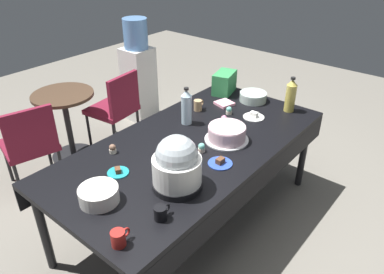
{
  "coord_description": "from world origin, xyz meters",
  "views": [
    {
      "loc": [
        -1.8,
        -1.48,
        2.15
      ],
      "look_at": [
        0.0,
        0.0,
        0.8
      ],
      "focal_mm": 34.44,
      "sensor_mm": 36.0,
      "label": 1
    }
  ],
  "objects_px": {
    "cupcake_berry": "(186,104)",
    "soda_carton": "(224,83)",
    "frosted_layer_cake": "(227,134)",
    "dessert_plate_teal": "(118,172)",
    "cupcake_cocoa": "(202,148)",
    "water_cooler": "(138,74)",
    "dessert_plate_white": "(254,116)",
    "potluck_table": "(192,150)",
    "glass_salad_bowl": "(253,97)",
    "maroon_chair_right": "(116,106)",
    "soda_bottle_ginger_ale": "(291,96)",
    "round_cafe_table": "(66,114)",
    "cupcake_rose": "(229,111)",
    "slow_cooker": "(177,165)",
    "dessert_plate_coral": "(182,157)",
    "dessert_plate_cobalt": "(220,163)",
    "coffee_mug_black": "(161,213)",
    "coffee_mug_tan": "(198,105)",
    "coffee_mug_red": "(119,238)",
    "maroon_chair_left": "(30,142)",
    "soda_bottle_water": "(186,107)",
    "ceramic_snack_bowl": "(99,195)",
    "cupcake_vanilla": "(113,149)"
  },
  "relations": [
    {
      "from": "dessert_plate_white",
      "to": "water_cooler",
      "type": "height_order",
      "value": "water_cooler"
    },
    {
      "from": "coffee_mug_black",
      "to": "coffee_mug_red",
      "type": "distance_m",
      "value": 0.27
    },
    {
      "from": "potluck_table",
      "to": "glass_salad_bowl",
      "type": "xyz_separation_m",
      "value": [
        0.93,
        0.05,
        0.1
      ]
    },
    {
      "from": "frosted_layer_cake",
      "to": "dessert_plate_cobalt",
      "type": "xyz_separation_m",
      "value": [
        -0.28,
        -0.15,
        -0.05
      ]
    },
    {
      "from": "water_cooler",
      "to": "maroon_chair_left",
      "type": "bearing_deg",
      "value": -168.75
    },
    {
      "from": "potluck_table",
      "to": "cupcake_rose",
      "type": "relative_size",
      "value": 32.59
    },
    {
      "from": "cupcake_berry",
      "to": "water_cooler",
      "type": "relative_size",
      "value": 0.05
    },
    {
      "from": "cupcake_cocoa",
      "to": "coffee_mug_red",
      "type": "relative_size",
      "value": 0.59
    },
    {
      "from": "dessert_plate_teal",
      "to": "coffee_mug_black",
      "type": "xyz_separation_m",
      "value": [
        -0.13,
        -0.51,
        0.03
      ]
    },
    {
      "from": "ceramic_snack_bowl",
      "to": "cupcake_cocoa",
      "type": "xyz_separation_m",
      "value": [
        0.8,
        -0.12,
        -0.02
      ]
    },
    {
      "from": "cupcake_rose",
      "to": "slow_cooker",
      "type": "bearing_deg",
      "value": -162.42
    },
    {
      "from": "soda_bottle_water",
      "to": "water_cooler",
      "type": "distance_m",
      "value": 1.71
    },
    {
      "from": "slow_cooker",
      "to": "dessert_plate_teal",
      "type": "bearing_deg",
      "value": 109.71
    },
    {
      "from": "soda_carton",
      "to": "ceramic_snack_bowl",
      "type": "bearing_deg",
      "value": 176.39
    },
    {
      "from": "soda_bottle_ginger_ale",
      "to": "round_cafe_table",
      "type": "xyz_separation_m",
      "value": [
        -1.0,
        1.9,
        -0.39
      ]
    },
    {
      "from": "cupcake_cocoa",
      "to": "water_cooler",
      "type": "relative_size",
      "value": 0.05
    },
    {
      "from": "potluck_table",
      "to": "dessert_plate_cobalt",
      "type": "height_order",
      "value": "dessert_plate_cobalt"
    },
    {
      "from": "potluck_table",
      "to": "frosted_layer_cake",
      "type": "bearing_deg",
      "value": -42.12
    },
    {
      "from": "frosted_layer_cake",
      "to": "cupcake_vanilla",
      "type": "relative_size",
      "value": 4.88
    },
    {
      "from": "cupcake_rose",
      "to": "maroon_chair_right",
      "type": "height_order",
      "value": "maroon_chair_right"
    },
    {
      "from": "soda_carton",
      "to": "round_cafe_table",
      "type": "bearing_deg",
      "value": 112.72
    },
    {
      "from": "cupcake_vanilla",
      "to": "coffee_mug_tan",
      "type": "height_order",
      "value": "coffee_mug_tan"
    },
    {
      "from": "cupcake_rose",
      "to": "round_cafe_table",
      "type": "xyz_separation_m",
      "value": [
        -0.62,
        1.54,
        -0.28
      ]
    },
    {
      "from": "dessert_plate_coral",
      "to": "coffee_mug_red",
      "type": "relative_size",
      "value": 1.62
    },
    {
      "from": "soda_bottle_ginger_ale",
      "to": "coffee_mug_tan",
      "type": "height_order",
      "value": "soda_bottle_ginger_ale"
    },
    {
      "from": "frosted_layer_cake",
      "to": "dessert_plate_white",
      "type": "distance_m",
      "value": 0.46
    },
    {
      "from": "glass_salad_bowl",
      "to": "maroon_chair_right",
      "type": "xyz_separation_m",
      "value": [
        -0.52,
        1.33,
        -0.3
      ]
    },
    {
      "from": "dessert_plate_teal",
      "to": "water_cooler",
      "type": "distance_m",
      "value": 2.28
    },
    {
      "from": "water_cooler",
      "to": "slow_cooker",
      "type": "bearing_deg",
      "value": -127.43
    },
    {
      "from": "dessert_plate_cobalt",
      "to": "cupcake_cocoa",
      "type": "xyz_separation_m",
      "value": [
        0.04,
        0.19,
        0.02
      ]
    },
    {
      "from": "cupcake_berry",
      "to": "soda_bottle_ginger_ale",
      "type": "height_order",
      "value": "soda_bottle_ginger_ale"
    },
    {
      "from": "cupcake_berry",
      "to": "soda_carton",
      "type": "distance_m",
      "value": 0.49
    },
    {
      "from": "cupcake_rose",
      "to": "coffee_mug_black",
      "type": "relative_size",
      "value": 0.61
    },
    {
      "from": "glass_salad_bowl",
      "to": "maroon_chair_left",
      "type": "xyz_separation_m",
      "value": [
        -1.5,
        1.33,
        -0.3
      ]
    },
    {
      "from": "soda_carton",
      "to": "coffee_mug_tan",
      "type": "bearing_deg",
      "value": 171.08
    },
    {
      "from": "water_cooler",
      "to": "potluck_table",
      "type": "bearing_deg",
      "value": -121.53
    },
    {
      "from": "soda_bottle_ginger_ale",
      "to": "maroon_chair_right",
      "type": "xyz_separation_m",
      "value": [
        -0.54,
        1.68,
        -0.4
      ]
    },
    {
      "from": "frosted_layer_cake",
      "to": "dessert_plate_teal",
      "type": "height_order",
      "value": "frosted_layer_cake"
    },
    {
      "from": "slow_cooker",
      "to": "dessert_plate_coral",
      "type": "xyz_separation_m",
      "value": [
        0.25,
        0.19,
        -0.15
      ]
    },
    {
      "from": "dessert_plate_coral",
      "to": "cupcake_cocoa",
      "type": "height_order",
      "value": "cupcake_cocoa"
    },
    {
      "from": "dessert_plate_coral",
      "to": "soda_bottle_water",
      "type": "height_order",
      "value": "soda_bottle_water"
    },
    {
      "from": "soda_bottle_water",
      "to": "coffee_mug_black",
      "type": "relative_size",
      "value": 2.78
    },
    {
      "from": "soda_bottle_water",
      "to": "dessert_plate_coral",
      "type": "bearing_deg",
      "value": -143.57
    },
    {
      "from": "dessert_plate_teal",
      "to": "ceramic_snack_bowl",
      "type": "bearing_deg",
      "value": -152.25
    },
    {
      "from": "coffee_mug_black",
      "to": "coffee_mug_tan",
      "type": "xyz_separation_m",
      "value": [
        1.19,
        0.69,
        0.01
      ]
    },
    {
      "from": "coffee_mug_tan",
      "to": "soda_carton",
      "type": "height_order",
      "value": "soda_carton"
    },
    {
      "from": "glass_salad_bowl",
      "to": "coffee_mug_black",
      "type": "height_order",
      "value": "same"
    },
    {
      "from": "soda_bottle_ginger_ale",
      "to": "coffee_mug_red",
      "type": "distance_m",
      "value": 1.95
    },
    {
      "from": "potluck_table",
      "to": "coffee_mug_red",
      "type": "distance_m",
      "value": 1.07
    },
    {
      "from": "frosted_layer_cake",
      "to": "cupcake_berry",
      "type": "distance_m",
      "value": 0.65
    }
  ]
}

